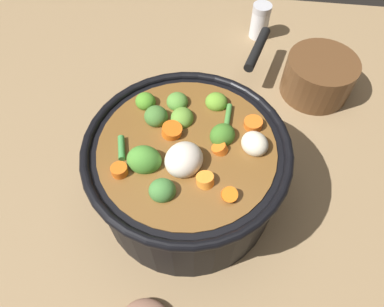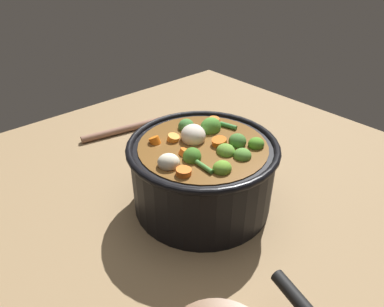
% 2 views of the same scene
% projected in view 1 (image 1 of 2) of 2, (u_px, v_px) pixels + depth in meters
% --- Properties ---
extents(ground_plane, '(1.10, 1.10, 0.00)m').
position_uv_depth(ground_plane, '(188.00, 193.00, 0.54)').
color(ground_plane, '#8C704C').
extents(cooking_pot, '(0.27, 0.27, 0.16)m').
position_uv_depth(cooking_pot, '(187.00, 170.00, 0.48)').
color(cooking_pot, black).
rests_on(cooking_pot, ground_plane).
extents(salt_shaker, '(0.04, 0.04, 0.07)m').
position_uv_depth(salt_shaker, '(260.00, 21.00, 0.72)').
color(salt_shaker, silver).
rests_on(salt_shaker, ground_plane).
extents(small_saucepan, '(0.20, 0.15, 0.07)m').
position_uv_depth(small_saucepan, '(316.00, 76.00, 0.63)').
color(small_saucepan, brown).
rests_on(small_saucepan, ground_plane).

